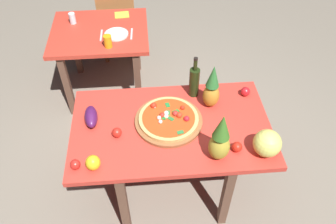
{
  "coord_description": "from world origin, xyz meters",
  "views": [
    {
      "loc": [
        -0.15,
        -1.57,
        2.5
      ],
      "look_at": [
        -0.01,
        0.08,
        0.79
      ],
      "focal_mm": 36.34,
      "sensor_mm": 36.0,
      "label": 1
    }
  ],
  "objects_px": {
    "display_table": "(171,134)",
    "wine_bottle": "(194,81)",
    "fork_utensil": "(101,35)",
    "napkin_folded": "(122,15)",
    "melon": "(267,143)",
    "tomato_beside_pepper": "(75,164)",
    "tomato_near_board": "(237,147)",
    "drinking_glass_juice": "(108,41)",
    "bell_pepper": "(93,163)",
    "background_table": "(101,41)",
    "pizza_board": "(169,121)",
    "pizza": "(169,118)",
    "tomato_by_bottle": "(245,92)",
    "dinner_plate": "(116,34)",
    "eggplant": "(91,117)",
    "dining_chair": "(116,20)",
    "pineapple_right": "(220,140)",
    "pineapple_left": "(212,89)",
    "drinking_glass_water": "(72,18)"
  },
  "relations": [
    {
      "from": "dining_chair",
      "to": "pineapple_right",
      "type": "xyz_separation_m",
      "value": [
        0.72,
        -2.16,
        0.43
      ]
    },
    {
      "from": "bell_pepper",
      "to": "tomato_near_board",
      "type": "xyz_separation_m",
      "value": [
        0.92,
        0.06,
        -0.01
      ]
    },
    {
      "from": "dining_chair",
      "to": "tomato_beside_pepper",
      "type": "relative_size",
      "value": 13.05
    },
    {
      "from": "tomato_beside_pepper",
      "to": "napkin_folded",
      "type": "xyz_separation_m",
      "value": [
        0.26,
        1.82,
        -0.03
      ]
    },
    {
      "from": "tomato_by_bottle",
      "to": "napkin_folded",
      "type": "xyz_separation_m",
      "value": [
        -0.95,
        1.26,
        -0.03
      ]
    },
    {
      "from": "pizza",
      "to": "drinking_glass_water",
      "type": "bearing_deg",
      "value": 120.6
    },
    {
      "from": "background_table",
      "to": "napkin_folded",
      "type": "xyz_separation_m",
      "value": [
        0.21,
        0.26,
        0.12
      ]
    },
    {
      "from": "display_table",
      "to": "tomato_by_bottle",
      "type": "bearing_deg",
      "value": 24.3
    },
    {
      "from": "melon",
      "to": "fork_utensil",
      "type": "distance_m",
      "value": 1.84
    },
    {
      "from": "eggplant",
      "to": "fork_utensil",
      "type": "height_order",
      "value": "eggplant"
    },
    {
      "from": "melon",
      "to": "dinner_plate",
      "type": "relative_size",
      "value": 0.82
    },
    {
      "from": "wine_bottle",
      "to": "drinking_glass_juice",
      "type": "height_order",
      "value": "wine_bottle"
    },
    {
      "from": "pizza_board",
      "to": "fork_utensil",
      "type": "height_order",
      "value": "pizza_board"
    },
    {
      "from": "melon",
      "to": "napkin_folded",
      "type": "bearing_deg",
      "value": 117.59
    },
    {
      "from": "pineapple_left",
      "to": "eggplant",
      "type": "distance_m",
      "value": 0.87
    },
    {
      "from": "wine_bottle",
      "to": "tomato_near_board",
      "type": "distance_m",
      "value": 0.6
    },
    {
      "from": "pizza",
      "to": "pizza_board",
      "type": "bearing_deg",
      "value": -111.75
    },
    {
      "from": "melon",
      "to": "tomato_beside_pepper",
      "type": "distance_m",
      "value": 1.21
    },
    {
      "from": "dining_chair",
      "to": "pizza_board",
      "type": "distance_m",
      "value": 1.91
    },
    {
      "from": "pineapple_left",
      "to": "tomato_by_bottle",
      "type": "xyz_separation_m",
      "value": [
        0.28,
        0.08,
        -0.13
      ]
    },
    {
      "from": "bell_pepper",
      "to": "napkin_folded",
      "type": "height_order",
      "value": "bell_pepper"
    },
    {
      "from": "bell_pepper",
      "to": "napkin_folded",
      "type": "distance_m",
      "value": 1.84
    },
    {
      "from": "display_table",
      "to": "eggplant",
      "type": "xyz_separation_m",
      "value": [
        -0.55,
        0.09,
        0.13
      ]
    },
    {
      "from": "background_table",
      "to": "pizza_board",
      "type": "height_order",
      "value": "pizza_board"
    },
    {
      "from": "tomato_near_board",
      "to": "fork_utensil",
      "type": "bearing_deg",
      "value": 123.76
    },
    {
      "from": "pineapple_right",
      "to": "eggplant",
      "type": "relative_size",
      "value": 1.88
    },
    {
      "from": "tomato_near_board",
      "to": "drinking_glass_juice",
      "type": "relative_size",
      "value": 0.62
    },
    {
      "from": "drinking_glass_water",
      "to": "dinner_plate",
      "type": "relative_size",
      "value": 0.47
    },
    {
      "from": "drinking_glass_juice",
      "to": "wine_bottle",
      "type": "bearing_deg",
      "value": -45.5
    },
    {
      "from": "pizza",
      "to": "tomato_near_board",
      "type": "distance_m",
      "value": 0.51
    },
    {
      "from": "background_table",
      "to": "napkin_folded",
      "type": "bearing_deg",
      "value": 50.97
    },
    {
      "from": "background_table",
      "to": "melon",
      "type": "xyz_separation_m",
      "value": [
        1.15,
        -1.54,
        0.21
      ]
    },
    {
      "from": "tomato_near_board",
      "to": "drinking_glass_water",
      "type": "relative_size",
      "value": 0.66
    },
    {
      "from": "melon",
      "to": "tomato_beside_pepper",
      "type": "bearing_deg",
      "value": -179.06
    },
    {
      "from": "drinking_glass_juice",
      "to": "napkin_folded",
      "type": "distance_m",
      "value": 0.55
    },
    {
      "from": "melon",
      "to": "tomato_beside_pepper",
      "type": "relative_size",
      "value": 2.78
    },
    {
      "from": "tomato_near_board",
      "to": "napkin_folded",
      "type": "height_order",
      "value": "tomato_near_board"
    },
    {
      "from": "display_table",
      "to": "wine_bottle",
      "type": "height_order",
      "value": "wine_bottle"
    },
    {
      "from": "melon",
      "to": "pizza",
      "type": "bearing_deg",
      "value": 151.92
    },
    {
      "from": "fork_utensil",
      "to": "napkin_folded",
      "type": "xyz_separation_m",
      "value": [
        0.19,
        0.35,
        -0.0
      ]
    },
    {
      "from": "pineapple_left",
      "to": "pizza_board",
      "type": "bearing_deg",
      "value": -155.41
    },
    {
      "from": "pizza_board",
      "to": "tomato_near_board",
      "type": "bearing_deg",
      "value": -34.24
    },
    {
      "from": "pineapple_left",
      "to": "bell_pepper",
      "type": "distance_m",
      "value": 0.96
    },
    {
      "from": "pizza",
      "to": "fork_utensil",
      "type": "bearing_deg",
      "value": 115.14
    },
    {
      "from": "background_table",
      "to": "melon",
      "type": "distance_m",
      "value": 1.94
    },
    {
      "from": "drinking_glass_juice",
      "to": "napkin_folded",
      "type": "height_order",
      "value": "drinking_glass_juice"
    },
    {
      "from": "bell_pepper",
      "to": "drinking_glass_juice",
      "type": "bearing_deg",
      "value": 88.2
    },
    {
      "from": "fork_utensil",
      "to": "napkin_folded",
      "type": "relative_size",
      "value": 1.29
    },
    {
      "from": "pineapple_left",
      "to": "drinking_glass_water",
      "type": "relative_size",
      "value": 3.49
    },
    {
      "from": "display_table",
      "to": "pizza",
      "type": "bearing_deg",
      "value": 109.47
    }
  ]
}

